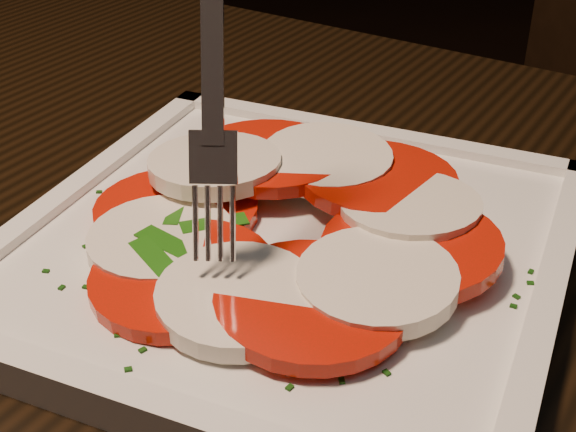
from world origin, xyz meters
The scene contains 4 objects.
table centered at (-0.07, -0.18, 0.65)m, with size 1.27×0.92×0.75m.
plate centered at (-0.01, -0.14, 0.76)m, with size 0.30×0.30×0.01m, color white.
caprese_salad centered at (-0.01, -0.14, 0.78)m, with size 0.25×0.26×0.03m.
fork centered at (-0.03, -0.17, 0.89)m, with size 0.03×0.07×0.19m, color white, non-canonical shape.
Camera 1 is at (0.22, -0.43, 1.01)m, focal length 50.00 mm.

